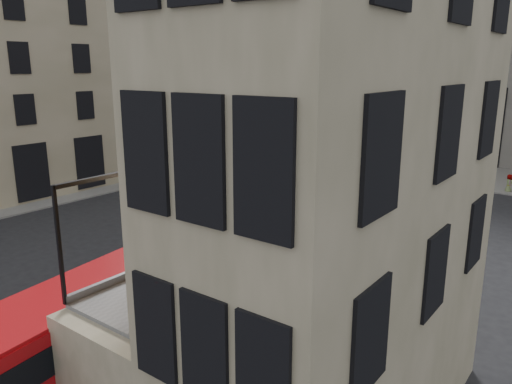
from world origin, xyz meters
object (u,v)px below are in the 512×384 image
Objects in this scene: traffic_light_near at (272,201)px; cafe_table_far at (275,214)px; pedestrian_d at (509,184)px; cafe_table_mid at (237,235)px; street_lamp_b at (360,146)px; pedestrian_e at (124,178)px; bicycle at (288,208)px; cafe_chair_b at (247,259)px; car_b at (402,179)px; pedestrian_a at (236,163)px; car_a at (298,189)px; cafe_chair_d at (324,227)px; bus_near at (111,330)px; pedestrian_c at (400,157)px; cafe_chair_c at (276,251)px; street_lamp_a at (161,157)px; car_c at (243,173)px; pedestrian_b at (327,163)px; cyclist at (315,206)px; traffic_light_far at (250,145)px; bus_far at (328,149)px; cafe_table_near at (176,261)px.

cafe_table_far is (6.70, -9.34, 2.68)m from traffic_light_near.
cafe_table_mid is at bearing 154.61° from pedestrian_d.
street_lamp_b is 2.86× the size of pedestrian_e.
cafe_table_far reaches higher than bicycle.
car_b is at bearing 102.90° from cafe_chair_b.
pedestrian_e reaches higher than pedestrian_a.
bicycle is 2.50× the size of cafe_table_mid.
cafe_chair_d is at bearing -78.92° from car_a.
cafe_chair_d is at bearing -46.75° from traffic_light_near.
pedestrian_a is at bearing 122.90° from bus_near.
traffic_light_near is 4.59× the size of cafe_chair_b.
cafe_chair_d is (7.21, -26.22, 4.07)m from car_b.
car_a is 17.40m from pedestrian_c.
traffic_light_near is at bearing -77.20° from street_lamp_b.
car_a is 14.74m from pedestrian_e.
cafe_chair_c is (10.97, -38.22, 3.93)m from pedestrian_c.
pedestrian_a is 31.29m from cafe_table_far.
bicycle is 1.04× the size of pedestrian_a.
pedestrian_c reaches higher than car_a.
street_lamp_a is at bearing 148.51° from cafe_chair_d.
street_lamp_a reaches higher than bus_near.
pedestrian_e is at bearing 70.04° from car_c.
car_b is 9.03m from pedestrian_b.
street_lamp_a is 8.19m from pedestrian_a.
bus_near is at bearing 75.09° from pedestrian_c.
traffic_light_far is at bearing 60.07° from cyclist.
cafe_table_mid is at bearing -85.60° from car_a.
bus_far reaches higher than car_a.
traffic_light_far is 37.01m from cafe_table_near.
bus_near is at bearing -73.02° from traffic_light_near.
cafe_chair_d is at bearing 47.83° from pedestrian_e.
pedestrian_e is at bearing -156.88° from pedestrian_b.
cafe_table_far is at bearing -64.67° from bus_far.
street_lamp_b is 2.98× the size of pedestrian_a.
pedestrian_e is 30.26m from cafe_table_near.
bus_far reaches higher than cyclist.
pedestrian_a is at bearing 129.78° from cafe_chair_b.
traffic_light_near reaches higher than car_c.
pedestrian_b is 35.06m from cafe_table_mid.
car_a is at bearing -16.97° from pedestrian_a.
traffic_light_near is at bearing -150.09° from bicycle.
cafe_chair_c is at bearing -87.97° from car_b.
car_c reaches higher than pedestrian_b.
street_lamp_b is (-5.00, 22.00, -0.03)m from traffic_light_near.
cafe_chair_b is (1.05, -0.88, -0.24)m from cafe_table_mid.
traffic_light_far reaches higher than pedestrian_a.
traffic_light_far is 0.67× the size of car_c.
cafe_table_near is at bearing -63.93° from traffic_light_near.
car_a is at bearing -34.27° from traffic_light_far.
cyclist reaches higher than car_c.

